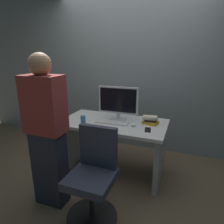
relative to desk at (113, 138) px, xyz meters
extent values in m
plane|color=brown|center=(0.00, 0.00, -0.51)|extent=(9.00, 9.00, 0.00)
cube|color=gray|center=(0.00, 0.95, 0.99)|extent=(6.40, 0.10, 3.00)
cube|color=white|center=(0.00, 0.00, 0.22)|extent=(1.39, 0.74, 0.04)
cube|color=#B2B2B7|center=(-0.63, 0.00, -0.16)|extent=(0.06, 0.66, 0.71)
cube|color=#B2B2B7|center=(0.63, 0.00, -0.16)|extent=(0.06, 0.66, 0.71)
cylinder|color=black|center=(0.09, -0.87, -0.50)|extent=(0.52, 0.52, 0.03)
cylinder|color=black|center=(0.09, -0.87, -0.29)|extent=(0.05, 0.05, 0.39)
cube|color=#33384C|center=(0.09, -0.87, -0.05)|extent=(0.44, 0.44, 0.08)
cube|color=#33384C|center=(0.09, -0.68, 0.21)|extent=(0.40, 0.06, 0.44)
cube|color=#262838|center=(-0.44, -0.80, -0.09)|extent=(0.34, 0.20, 0.85)
cube|color=maroon|center=(-0.44, -0.80, 0.63)|extent=(0.40, 0.24, 0.58)
sphere|color=#A57A5B|center=(-0.44, -0.80, 1.02)|extent=(0.22, 0.22, 0.22)
cube|color=silver|center=(0.03, 0.10, 0.24)|extent=(0.20, 0.15, 0.02)
cube|color=silver|center=(0.03, 0.10, 0.29)|extent=(0.04, 0.03, 0.08)
cube|color=silver|center=(0.03, 0.10, 0.51)|extent=(0.54, 0.05, 0.36)
cube|color=black|center=(0.03, 0.09, 0.51)|extent=(0.50, 0.02, 0.32)
cube|color=white|center=(0.00, -0.06, 0.25)|extent=(0.44, 0.15, 0.02)
ellipsoid|color=white|center=(0.29, -0.06, 0.25)|extent=(0.06, 0.10, 0.03)
cylinder|color=#3372B2|center=(-0.37, -0.15, 0.28)|extent=(0.07, 0.07, 0.09)
cube|color=gold|center=(0.48, 0.10, 0.25)|extent=(0.21, 0.18, 0.03)
cube|color=black|center=(0.48, 0.11, 0.28)|extent=(0.15, 0.13, 0.03)
cube|color=beige|center=(0.46, 0.11, 0.31)|extent=(0.20, 0.14, 0.03)
cube|color=black|center=(0.49, -0.13, 0.24)|extent=(0.09, 0.15, 0.01)
camera|label=1|loc=(0.88, -2.36, 1.14)|focal=32.30mm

